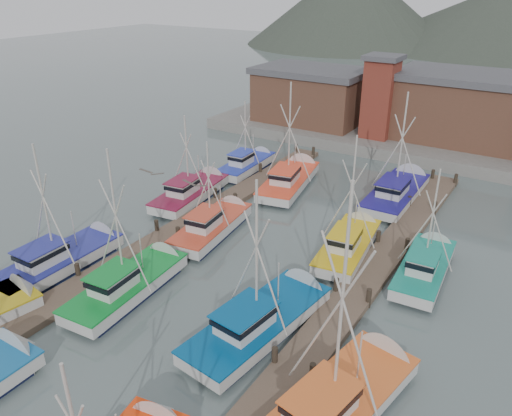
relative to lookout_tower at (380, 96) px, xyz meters
The scene contains 21 objects.
ground 33.52m from the lookout_tower, 86.53° to the right, with size 260.00×260.00×0.00m, color #495857.
dock_left 29.87m from the lookout_tower, 99.80° to the right, with size 2.30×46.00×1.50m.
dock_right 30.79m from the lookout_tower, 72.73° to the right, with size 2.30×46.00×1.50m.
quay 6.67m from the lookout_tower, 63.43° to the left, with size 44.00×16.00×1.20m, color gray.
shed_left 9.30m from the lookout_tower, 167.47° to the left, with size 12.72×8.48×6.20m.
shed_center 8.99m from the lookout_tower, 26.57° to the left, with size 14.84×9.54×6.90m.
lookout_tower is the anchor object (origin of this frame).
distant_hills 90.40m from the lookout_tower, 96.85° to the left, with size 175.00×140.00×42.00m.
boat_4 34.46m from the lookout_tower, 93.82° to the right, with size 3.89×9.02×9.84m.
boat_5 33.68m from the lookout_tower, 79.42° to the right, with size 4.12×10.04×9.68m.
boat_6 35.62m from the lookout_tower, 103.01° to the right, with size 3.81×9.16×9.25m.
boat_7 37.87m from the lookout_tower, 71.72° to the right, with size 4.69×10.05×11.84m.
boat_8 26.00m from the lookout_tower, 96.12° to the right, with size 3.66×8.73×7.78m.
boat_9 24.21m from the lookout_tower, 73.71° to the right, with size 3.61×8.69×9.07m.
boat_10 23.40m from the lookout_tower, 110.18° to the right, with size 3.83×9.15×8.01m.
boat_11 26.18m from the lookout_tower, 62.78° to the right, with size 3.22×8.24×7.93m.
boat_12 15.69m from the lookout_tower, 99.08° to the right, with size 4.83×10.14×10.21m.
boat_13 14.77m from the lookout_tower, 62.01° to the right, with size 4.07×10.11×10.04m.
boat_14 16.24m from the lookout_tower, 119.48° to the right, with size 3.07×7.99×7.45m.
gull_near 33.48m from the lookout_tower, 90.93° to the right, with size 1.55×0.65×0.24m.
gull_far 33.04m from the lookout_tower, 86.62° to the right, with size 1.54×0.60×0.24m.
Camera 1 is at (15.16, -17.99, 17.11)m, focal length 35.00 mm.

